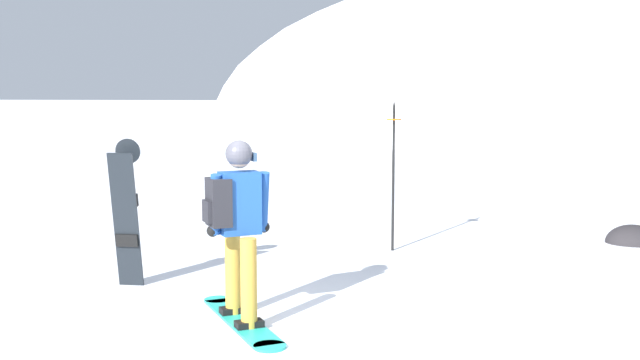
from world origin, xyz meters
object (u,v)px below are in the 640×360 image
piste_marker_near (393,166)px  spare_snowboard (126,213)px  rock_dark (633,243)px  snowboarder_main (237,226)px

piste_marker_near → spare_snowboard: bearing=-139.9°
spare_snowboard → piste_marker_near: (2.80, 2.36, 0.33)m
spare_snowboard → rock_dark: spare_snowboard is taller
piste_marker_near → rock_dark: piste_marker_near is taller
snowboarder_main → rock_dark: 6.49m
spare_snowboard → rock_dark: size_ratio=2.18×
snowboarder_main → rock_dark: size_ratio=2.27×
piste_marker_near → rock_dark: bearing=16.3°
spare_snowboard → rock_dark: (6.17, 3.34, -0.83)m
spare_snowboard → rock_dark: 7.07m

